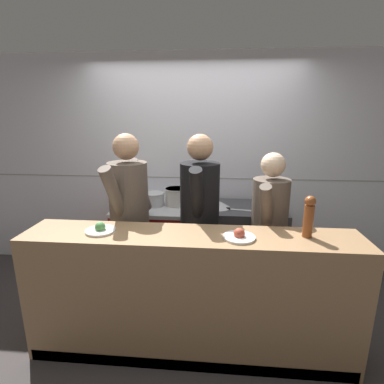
{
  "coord_description": "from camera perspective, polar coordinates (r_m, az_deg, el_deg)",
  "views": [
    {
      "loc": [
        0.28,
        -2.25,
        1.92
      ],
      "look_at": [
        0.03,
        0.65,
        1.15
      ],
      "focal_mm": 28.0,
      "sensor_mm": 36.0,
      "label": 1
    }
  ],
  "objects": [
    {
      "name": "chef_sous",
      "position": [
        2.78,
        1.46,
        -5.13
      ],
      "size": [
        0.37,
        0.76,
        1.75
      ],
      "rotation": [
        0.0,
        0.0,
        -0.04
      ],
      "color": "black",
      "rests_on": "ground_plane"
    },
    {
      "name": "pepper_mill",
      "position": [
        2.33,
        21.36,
        -4.21
      ],
      "size": [
        0.08,
        0.08,
        0.31
      ],
      "color": "brown",
      "rests_on": "pass_counter"
    },
    {
      "name": "chefs_knife",
      "position": [
        3.26,
        8.0,
        -3.26
      ],
      "size": [
        0.37,
        0.09,
        0.02
      ],
      "color": "#B7BABF",
      "rests_on": "prep_counter"
    },
    {
      "name": "wall_back_tiled",
      "position": [
        3.67,
        0.56,
        5.11
      ],
      "size": [
        8.0,
        0.06,
        2.6
      ],
      "color": "silver",
      "rests_on": "ground_plane"
    },
    {
      "name": "oven_range",
      "position": [
        3.6,
        -7.16,
        -9.37
      ],
      "size": [
        0.84,
        0.71,
        0.9
      ],
      "color": "maroon",
      "rests_on": "ground_plane"
    },
    {
      "name": "mixing_bowl_steel",
      "position": [
        3.31,
        5.01,
        -2.3
      ],
      "size": [
        0.28,
        0.28,
        0.08
      ],
      "color": "#B7BABF",
      "rests_on": "prep_counter"
    },
    {
      "name": "chef_head_cook",
      "position": [
        2.85,
        -11.75,
        -4.9
      ],
      "size": [
        0.43,
        0.76,
        1.75
      ],
      "rotation": [
        0.0,
        0.0,
        -0.25
      ],
      "color": "black",
      "rests_on": "ground_plane"
    },
    {
      "name": "stock_pot",
      "position": [
        3.51,
        -11.18,
        -0.4
      ],
      "size": [
        0.26,
        0.26,
        0.22
      ],
      "color": "beige",
      "rests_on": "oven_range"
    },
    {
      "name": "plated_dish_main",
      "position": [
        2.41,
        -17.05,
        -6.82
      ],
      "size": [
        0.23,
        0.23,
        0.08
      ],
      "color": "white",
      "rests_on": "pass_counter"
    },
    {
      "name": "plated_dish_appetiser",
      "position": [
        2.22,
        8.97,
        -8.27
      ],
      "size": [
        0.24,
        0.24,
        0.08
      ],
      "color": "white",
      "rests_on": "pass_counter"
    },
    {
      "name": "chef_line",
      "position": [
        2.83,
        14.38,
        -7.08
      ],
      "size": [
        0.41,
        0.69,
        1.6
      ],
      "rotation": [
        0.0,
        0.0,
        -0.33
      ],
      "color": "black",
      "rests_on": "ground_plane"
    },
    {
      "name": "pass_counter",
      "position": [
        2.52,
        -0.22,
        -19.12
      ],
      "size": [
        2.57,
        0.45,
        1.04
      ],
      "color": "#93704C",
      "rests_on": "ground_plane"
    },
    {
      "name": "sauce_pot",
      "position": [
        3.42,
        -7.26,
        -1.27
      ],
      "size": [
        0.24,
        0.24,
        0.15
      ],
      "color": "#B7BABF",
      "rests_on": "oven_range"
    },
    {
      "name": "ground_plane",
      "position": [
        2.97,
        -1.8,
        -25.45
      ],
      "size": [
        14.0,
        14.0,
        0.0
      ],
      "primitive_type": "plane",
      "color": "#383333"
    },
    {
      "name": "braising_pot",
      "position": [
        3.41,
        -2.98,
        -0.79
      ],
      "size": [
        0.26,
        0.26,
        0.2
      ],
      "color": "beige",
      "rests_on": "oven_range"
    },
    {
      "name": "prep_counter",
      "position": [
        3.54,
        8.77,
        -9.88
      ],
      "size": [
        1.0,
        0.65,
        0.91
      ],
      "color": "#38383D",
      "rests_on": "ground_plane"
    }
  ]
}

